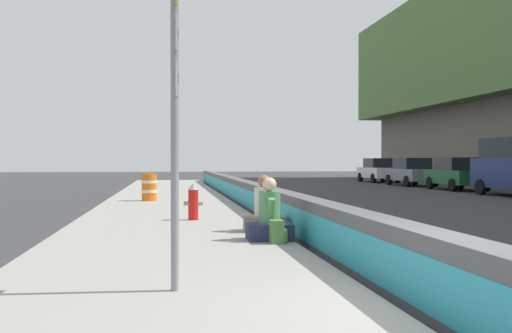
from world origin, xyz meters
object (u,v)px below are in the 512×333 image
object	(u,v)px
fire_hydrant	(193,201)
seated_person_middle	(264,213)
route_sign_post	(175,99)
parked_car_far	(411,172)
parked_car_midline	(457,174)
backpack	(277,232)
seated_person_foreground	(269,220)
construction_barrel	(149,187)
parked_car_farther	(379,170)

from	to	relation	value
fire_hydrant	seated_person_middle	xyz separation A→B (m)	(-2.55, -1.32, -0.09)
route_sign_post	parked_car_far	distance (m)	33.04
route_sign_post	seated_person_middle	world-z (taller)	route_sign_post
route_sign_post	parked_car_midline	xyz separation A→B (m)	(23.95, -14.89, -1.37)
fire_hydrant	parked_car_midline	world-z (taller)	parked_car_midline
parked_car_midline	parked_car_far	world-z (taller)	same
parked_car_midline	route_sign_post	bearing A→B (deg)	148.13
seated_person_middle	backpack	xyz separation A→B (m)	(-1.87, 0.06, -0.16)
route_sign_post	parked_car_midline	world-z (taller)	route_sign_post
seated_person_foreground	seated_person_middle	xyz separation A→B (m)	(1.38, -0.11, 0.00)
route_sign_post	fire_hydrant	bearing A→B (deg)	-3.64
fire_hydrant	construction_barrel	bearing A→B (deg)	9.71
fire_hydrant	parked_car_far	bearing A→B (deg)	-33.39
parked_car_midline	parked_car_farther	xyz separation A→B (m)	(11.87, 0.14, 0.00)
backpack	parked_car_farther	size ratio (longest dim) A/B	0.09
fire_hydrant	seated_person_foreground	distance (m)	4.12
fire_hydrant	parked_car_farther	world-z (taller)	parked_car_farther
route_sign_post	fire_hydrant	distance (m)	8.28
seated_person_foreground	seated_person_middle	size ratio (longest dim) A/B	0.99
parked_car_far	backpack	bearing A→B (deg)	153.53
seated_person_foreground	parked_car_far	bearing A→B (deg)	-27.00
parked_car_midline	parked_car_far	distance (m)	5.63
fire_hydrant	parked_car_farther	distance (m)	31.16
seated_person_foreground	construction_barrel	distance (m)	11.55
fire_hydrant	seated_person_foreground	world-z (taller)	seated_person_foreground
seated_person_foreground	construction_barrel	xyz separation A→B (m)	(11.29, 2.46, 0.13)
fire_hydrant	seated_person_foreground	size ratio (longest dim) A/B	0.79
backpack	parked_car_midline	distance (m)	24.15
seated_person_middle	backpack	size ratio (longest dim) A/B	2.83
construction_barrel	seated_person_foreground	bearing A→B (deg)	-167.68
route_sign_post	backpack	bearing A→B (deg)	-25.80
backpack	parked_car_farther	world-z (taller)	parked_car_farther
fire_hydrant	backpack	size ratio (longest dim) A/B	2.20
seated_person_foreground	parked_car_midline	world-z (taller)	parked_car_midline
route_sign_post	seated_person_foreground	world-z (taller)	route_sign_post
backpack	parked_car_midline	size ratio (longest dim) A/B	0.09
seated_person_middle	backpack	world-z (taller)	seated_person_middle
construction_barrel	parked_car_farther	size ratio (longest dim) A/B	0.21
seated_person_middle	parked_car_farther	xyz separation A→B (m)	(30.27, -12.92, 0.37)
backpack	construction_barrel	bearing A→B (deg)	12.07
parked_car_midline	seated_person_foreground	bearing A→B (deg)	146.35
construction_barrel	parked_car_midline	xyz separation A→B (m)	(8.50, -15.63, 0.24)
parked_car_far	parked_car_midline	bearing A→B (deg)	-177.76
seated_person_foreground	parked_car_midline	xyz separation A→B (m)	(19.78, -13.17, 0.37)
seated_person_middle	parked_car_far	distance (m)	27.24
parked_car_midline	parked_car_farther	bearing A→B (deg)	0.68
seated_person_middle	route_sign_post	bearing A→B (deg)	161.71
fire_hydrant	backpack	bearing A→B (deg)	-164.10
construction_barrel	backpack	bearing A→B (deg)	-167.93
fire_hydrant	parked_car_far	distance (m)	25.72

